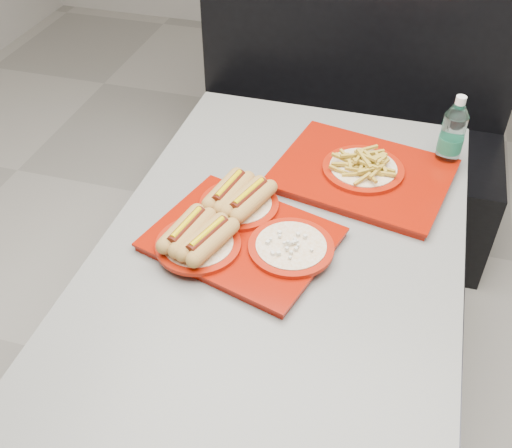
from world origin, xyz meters
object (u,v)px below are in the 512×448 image
(water_bottle, at_px, (452,136))
(diner_table, at_px, (279,289))
(tray_far, at_px, (363,171))
(booth_bench, at_px, (341,136))
(tray_near, at_px, (237,229))

(water_bottle, bearing_deg, diner_table, -128.89)
(diner_table, distance_m, water_bottle, 0.67)
(tray_far, xyz_separation_m, water_bottle, (0.23, 0.14, 0.07))
(diner_table, relative_size, water_bottle, 6.29)
(booth_bench, bearing_deg, tray_near, -95.82)
(diner_table, height_order, booth_bench, booth_bench)
(tray_near, bearing_deg, water_bottle, 44.46)
(diner_table, relative_size, tray_far, 2.62)
(booth_bench, relative_size, water_bottle, 5.98)
(tray_near, bearing_deg, diner_table, 5.67)
(tray_near, distance_m, tray_far, 0.44)
(tray_near, relative_size, tray_far, 0.94)
(diner_table, xyz_separation_m, water_bottle, (0.38, 0.48, 0.26))
(tray_far, bearing_deg, water_bottle, 31.43)
(water_bottle, bearing_deg, booth_bench, 121.88)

